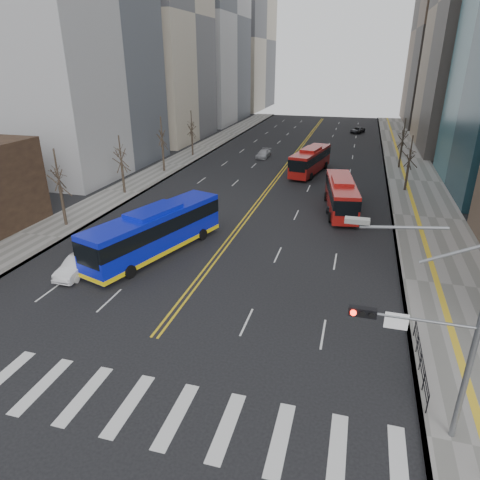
# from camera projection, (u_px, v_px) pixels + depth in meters

# --- Properties ---
(ground) EXTENTS (220.00, 220.00, 0.00)m
(ground) POSITION_uv_depth(u_px,v_px,m) (106.00, 400.00, 20.03)
(ground) COLOR black
(sidewalk_right) EXTENTS (7.00, 130.00, 0.15)m
(sidewalk_right) POSITION_uv_depth(u_px,v_px,m) (414.00, 181.00, 55.56)
(sidewalk_right) COLOR slate
(sidewalk_right) RESTS_ON ground
(sidewalk_left) EXTENTS (5.00, 130.00, 0.15)m
(sidewalk_left) POSITION_uv_depth(u_px,v_px,m) (173.00, 165.00, 63.95)
(sidewalk_left) COLOR slate
(sidewalk_left) RESTS_ON ground
(crosswalk) EXTENTS (26.70, 4.00, 0.01)m
(crosswalk) POSITION_uv_depth(u_px,v_px,m) (106.00, 400.00, 20.03)
(crosswalk) COLOR silver
(crosswalk) RESTS_ON ground
(centerline) EXTENTS (0.55, 100.00, 0.01)m
(centerline) POSITION_uv_depth(u_px,v_px,m) (293.00, 158.00, 68.77)
(centerline) COLOR gold
(centerline) RESTS_ON ground
(signal_mast) EXTENTS (5.37, 0.37, 9.39)m
(signal_mast) POSITION_uv_depth(u_px,v_px,m) (435.00, 337.00, 16.50)
(signal_mast) COLOR gray
(signal_mast) RESTS_ON ground
(pedestrian_railing) EXTENTS (0.06, 6.06, 1.02)m
(pedestrian_railing) POSITION_uv_depth(u_px,v_px,m) (421.00, 359.00, 21.50)
(pedestrian_railing) COLOR black
(pedestrian_railing) RESTS_ON sidewalk_right
(street_trees) EXTENTS (35.20, 47.20, 7.60)m
(street_trees) POSITION_uv_depth(u_px,v_px,m) (207.00, 149.00, 50.51)
(street_trees) COLOR #32281E
(street_trees) RESTS_ON ground
(blue_bus) EXTENTS (6.77, 13.56, 3.85)m
(blue_bus) POSITION_uv_depth(u_px,v_px,m) (155.00, 230.00, 34.34)
(blue_bus) COLOR #0C18BF
(blue_bus) RESTS_ON ground
(red_bus_near) EXTENTS (4.09, 11.08, 3.44)m
(red_bus_near) POSITION_uv_depth(u_px,v_px,m) (341.00, 193.00, 44.01)
(red_bus_near) COLOR #A51511
(red_bus_near) RESTS_ON ground
(red_bus_far) EXTENTS (4.56, 11.37, 3.52)m
(red_bus_far) POSITION_uv_depth(u_px,v_px,m) (310.00, 159.00, 58.71)
(red_bus_far) COLOR #A51511
(red_bus_far) RESTS_ON ground
(car_white) EXTENTS (1.52, 4.28, 1.41)m
(car_white) POSITION_uv_depth(u_px,v_px,m) (78.00, 266.00, 31.43)
(car_white) COLOR silver
(car_white) RESTS_ON ground
(car_dark_mid) EXTENTS (3.21, 4.96, 1.57)m
(car_dark_mid) POSITION_uv_depth(u_px,v_px,m) (342.00, 204.00, 44.58)
(car_dark_mid) COLOR black
(car_dark_mid) RESTS_ON ground
(car_silver) EXTENTS (1.94, 4.37, 1.25)m
(car_silver) POSITION_uv_depth(u_px,v_px,m) (264.00, 154.00, 68.55)
(car_silver) COLOR #AEADB3
(car_silver) RESTS_ON ground
(car_dark_far) EXTENTS (3.32, 4.81, 1.22)m
(car_dark_far) POSITION_uv_depth(u_px,v_px,m) (358.00, 130.00, 91.12)
(car_dark_far) COLOR black
(car_dark_far) RESTS_ON ground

